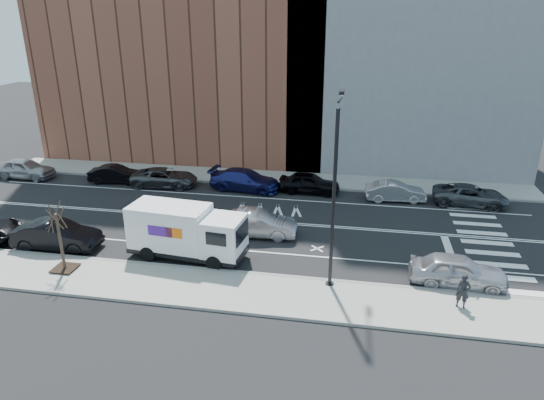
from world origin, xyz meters
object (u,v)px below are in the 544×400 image
(fedex_van, at_px, (186,231))
(pedestrian, at_px, (463,291))
(driving_sedan, at_px, (257,224))
(far_parked_a, at_px, (25,168))
(far_parked_b, at_px, (116,174))
(near_parked_front, at_px, (458,270))

(fedex_van, height_order, pedestrian, fedex_van)
(pedestrian, bearing_deg, driving_sedan, 164.18)
(far_parked_a, height_order, driving_sedan, far_parked_a)
(driving_sedan, relative_size, pedestrian, 2.90)
(fedex_van, relative_size, driving_sedan, 1.38)
(far_parked_a, xyz_separation_m, far_parked_b, (8.00, 0.26, -0.13))
(far_parked_a, height_order, near_parked_front, far_parked_a)
(far_parked_b, height_order, pedestrian, pedestrian)
(far_parked_a, distance_m, near_parked_front, 34.50)
(driving_sedan, height_order, near_parked_front, near_parked_front)
(near_parked_front, height_order, pedestrian, pedestrian)
(far_parked_a, xyz_separation_m, near_parked_front, (32.53, -11.51, -0.02))
(far_parked_b, bearing_deg, pedestrian, -126.13)
(near_parked_front, bearing_deg, far_parked_b, 67.38)
(fedex_van, distance_m, far_parked_a, 21.18)
(far_parked_a, bearing_deg, pedestrian, -111.44)
(driving_sedan, height_order, pedestrian, pedestrian)
(near_parked_front, bearing_deg, pedestrian, 178.30)
(driving_sedan, bearing_deg, pedestrian, -122.08)
(fedex_van, bearing_deg, driving_sedan, 52.05)
(fedex_van, relative_size, near_parked_front, 1.42)
(fedex_van, distance_m, far_parked_b, 15.15)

